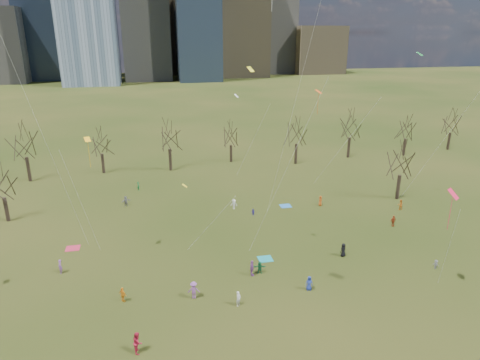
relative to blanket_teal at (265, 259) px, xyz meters
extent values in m
plane|color=black|center=(-1.26, -4.50, -0.01)|extent=(500.00, 500.00, 0.00)
cube|color=#726347|center=(43.74, 210.50, 35.98)|extent=(28.00, 28.00, 72.00)
cube|color=#384C66|center=(-61.26, 215.50, 32.48)|extent=(25.00, 25.00, 65.00)
cube|color=slate|center=(68.74, 225.50, 28.98)|extent=(22.00, 22.00, 58.00)
cube|color=#726347|center=(3.74, 235.50, 23.98)|extent=(30.00, 30.00, 48.00)
cube|color=#726347|center=(93.74, 220.50, 13.98)|extent=(30.00, 28.00, 28.00)
cylinder|color=black|center=(-32.26, 34.50, 2.12)|extent=(0.55, 0.55, 4.28)
cylinder|color=black|center=(-20.26, 36.50, 1.79)|extent=(0.52, 0.52, 3.60)
cylinder|color=black|center=(-8.26, 35.50, 2.01)|extent=(0.54, 0.54, 4.05)
cylinder|color=black|center=(3.74, 38.50, 1.67)|extent=(0.51, 0.51, 3.38)
cylinder|color=black|center=(15.74, 34.50, 1.97)|extent=(0.54, 0.54, 3.96)
cylinder|color=black|center=(27.74, 36.50, 2.05)|extent=(0.54, 0.54, 4.14)
cylinder|color=black|center=(39.74, 35.50, 1.74)|extent=(0.52, 0.52, 3.51)
cylinder|color=black|center=(51.74, 37.50, 1.85)|extent=(0.53, 0.53, 3.74)
cylinder|color=black|center=(-31.26, 17.50, 1.67)|extent=(0.51, 0.51, 3.38)
cylinder|color=black|center=(24.74, 13.50, 1.90)|extent=(0.53, 0.53, 3.83)
cube|color=teal|center=(0.00, 0.00, 0.00)|extent=(1.60, 1.50, 0.03)
cube|color=#2669B5|center=(7.12, 14.38, 0.00)|extent=(1.60, 1.50, 0.03)
cube|color=#B52440|center=(-21.58, 7.32, 0.00)|extent=(1.60, 1.50, 0.03)
imported|color=#233698|center=(2.59, -6.81, 0.74)|extent=(0.81, 0.60, 1.51)
imported|color=silver|center=(-4.78, -7.81, 0.73)|extent=(0.64, 0.63, 1.49)
imported|color=#BA1A36|center=(-13.89, -12.10, 0.91)|extent=(0.73, 0.92, 1.85)
imported|color=slate|center=(17.42, -5.94, 0.51)|extent=(0.71, 0.77, 1.04)
imported|color=orange|center=(-15.32, -4.89, 0.75)|extent=(0.90, 0.89, 1.53)
imported|color=#176939|center=(-1.38, -2.75, 0.67)|extent=(1.32, 0.65, 1.36)
imported|color=black|center=(8.84, -1.25, 0.78)|extent=(0.92, 0.78, 1.59)
imported|color=#8A50A0|center=(-21.99, 1.79, 0.78)|extent=(0.39, 0.58, 1.58)
imported|color=#3629B3|center=(1.61, 12.12, 0.46)|extent=(0.52, 0.57, 0.95)
imported|color=white|center=(-0.52, 14.96, 0.71)|extent=(1.07, 0.82, 1.46)
imported|color=#AF3719|center=(18.78, 4.79, 0.73)|extent=(0.92, 0.52, 1.49)
imported|color=slate|center=(-15.79, 19.45, 0.75)|extent=(1.46, 1.04, 1.52)
imported|color=#CD5416|center=(12.17, 13.47, 0.74)|extent=(0.79, 0.88, 1.51)
imported|color=#1A7839|center=(-14.04, 25.86, 0.70)|extent=(0.44, 0.58, 1.42)
imported|color=orange|center=(22.77, 9.55, 0.74)|extent=(0.79, 0.64, 1.52)
imported|color=#8C4C99|center=(-8.70, -5.75, 0.87)|extent=(1.24, 0.84, 1.77)
imported|color=#8C4C99|center=(-2.30, -3.02, 0.86)|extent=(0.55, 1.07, 1.74)
plane|color=yellow|center=(-17.96, 3.46, 13.95)|extent=(1.01, 0.95, 0.38)
cylinder|color=silver|center=(-19.01, 1.64, 7.67)|extent=(2.12, 3.66, 12.57)
cylinder|color=yellow|center=(-17.96, 3.46, 12.35)|extent=(0.04, 0.04, 2.70)
plane|color=yellow|center=(-1.93, -0.27, 20.84)|extent=(0.99, 0.93, 0.48)
cylinder|color=silver|center=(0.29, -4.32, 11.11)|extent=(4.47, 8.14, 19.46)
plane|color=#F71B49|center=(14.29, -10.36, 10.54)|extent=(1.47, 1.37, 0.81)
cylinder|color=silver|center=(13.45, -11.90, 5.96)|extent=(1.72, 3.11, 9.16)
cylinder|color=#F71B49|center=(14.29, -10.36, 8.61)|extent=(0.04, 0.04, 3.15)
cylinder|color=silver|center=(-21.25, 0.25, 14.80)|extent=(3.71, 9.83, 26.85)
cylinder|color=silver|center=(4.40, 5.52, 15.09)|extent=(2.68, 9.13, 27.41)
cylinder|color=white|center=(3.07, 10.08, 27.52)|extent=(0.04, 0.04, 2.10)
plane|color=green|center=(23.61, 10.85, 21.50)|extent=(1.23, 1.20, 0.49)
cylinder|color=silver|center=(26.20, 6.52, 11.44)|extent=(5.20, 8.67, 20.12)
plane|color=#EB5213|center=(13.17, 18.99, 15.89)|extent=(1.48, 1.47, 0.53)
cylinder|color=silver|center=(16.25, 15.44, 8.64)|extent=(6.17, 7.12, 14.51)
cylinder|color=#EB5213|center=(13.17, 18.99, 14.06)|extent=(0.04, 0.04, 3.00)
plane|color=yellow|center=(-8.54, 1.45, 8.94)|extent=(0.63, 0.71, 0.35)
cylinder|color=silver|center=(-6.22, -0.55, 5.16)|extent=(4.67, 4.04, 7.57)
plane|color=white|center=(2.18, 25.84, 14.67)|extent=(0.95, 0.99, 0.53)
cylinder|color=silver|center=(3.74, 21.57, 8.03)|extent=(3.14, 8.56, 13.29)
camera|label=1|loc=(-11.92, -41.01, 24.15)|focal=32.00mm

